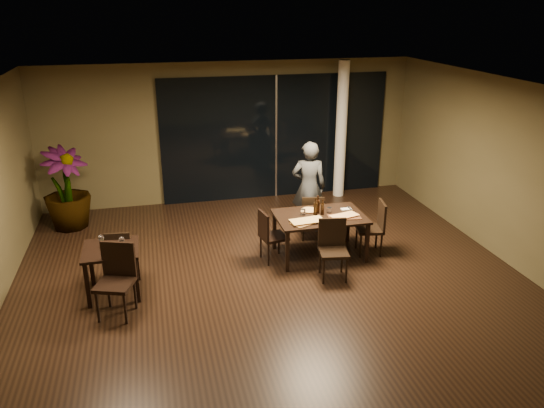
{
  "coord_description": "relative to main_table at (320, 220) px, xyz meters",
  "views": [
    {
      "loc": [
        -1.73,
        -7.09,
        4.13
      ],
      "look_at": [
        0.15,
        0.75,
        1.05
      ],
      "focal_mm": 35.0,
      "sensor_mm": 36.0,
      "label": 1
    }
  ],
  "objects": [
    {
      "name": "round_pizza",
      "position": [
        -0.11,
        0.25,
        0.08
      ],
      "size": [
        0.27,
        0.27,
        0.01
      ],
      "primitive_type": "cylinder",
      "color": "#BD3C15",
      "rests_on": "main_table"
    },
    {
      "name": "chair_main_left",
      "position": [
        -0.88,
        0.01,
        -0.17
      ],
      "size": [
        0.48,
        0.48,
        0.9
      ],
      "rotation": [
        0.0,
        0.0,
        1.74
      ],
      "color": "black",
      "rests_on": "ground"
    },
    {
      "name": "napkin_near",
      "position": [
        0.54,
        -0.14,
        0.08
      ],
      "size": [
        0.18,
        0.11,
        0.01
      ],
      "primitive_type": "cube",
      "rotation": [
        0.0,
        0.0,
        -0.03
      ],
      "color": "silver",
      "rests_on": "main_table"
    },
    {
      "name": "pizza_board_right",
      "position": [
        0.37,
        -0.17,
        0.08
      ],
      "size": [
        0.57,
        0.35,
        0.01
      ],
      "primitive_type": "cube",
      "rotation": [
        0.0,
        0.0,
        -0.14
      ],
      "color": "#422415",
      "rests_on": "main_table"
    },
    {
      "name": "wall_back",
      "position": [
        -1.0,
        3.25,
        0.82
      ],
      "size": [
        8.0,
        0.1,
        3.0
      ],
      "primitive_type": "cube",
      "color": "#4C4428",
      "rests_on": "ground"
    },
    {
      "name": "ground",
      "position": [
        -1.0,
        -0.8,
        -0.68
      ],
      "size": [
        8.0,
        8.0,
        0.0
      ],
      "primitive_type": "plane",
      "color": "black",
      "rests_on": "ground"
    },
    {
      "name": "tumbler_right",
      "position": [
        0.19,
        0.07,
        0.12
      ],
      "size": [
        0.08,
        0.08,
        0.1
      ],
      "primitive_type": "cylinder",
      "color": "white",
      "rests_on": "main_table"
    },
    {
      "name": "chair_main_near",
      "position": [
        -0.02,
        -0.73,
        -0.15
      ],
      "size": [
        0.5,
        0.5,
        0.95
      ],
      "rotation": [
        0.0,
        0.0,
        -0.16
      ],
      "color": "black",
      "rests_on": "ground"
    },
    {
      "name": "diner",
      "position": [
        0.13,
        1.1,
        0.2
      ],
      "size": [
        0.68,
        0.53,
        1.76
      ],
      "primitive_type": "imported",
      "rotation": [
        0.0,
        0.0,
        2.89
      ],
      "color": "#303235",
      "rests_on": "ground"
    },
    {
      "name": "bottle_c",
      "position": [
        -0.01,
        0.12,
        0.23
      ],
      "size": [
        0.07,
        0.07,
        0.32
      ],
      "primitive_type": null,
      "color": "black",
      "rests_on": "main_table"
    },
    {
      "name": "column",
      "position": [
        1.4,
        2.85,
        0.82
      ],
      "size": [
        0.24,
        0.24,
        3.0
      ],
      "primitive_type": "cylinder",
      "color": "white",
      "rests_on": "ground"
    },
    {
      "name": "bottle_a",
      "position": [
        -0.08,
        0.02,
        0.23
      ],
      "size": [
        0.07,
        0.07,
        0.31
      ],
      "primitive_type": null,
      "color": "black",
      "rests_on": "main_table"
    },
    {
      "name": "side_napkin",
      "position": [
        -3.38,
        -0.67,
        0.08
      ],
      "size": [
        0.19,
        0.13,
        0.01
      ],
      "primitive_type": "cube",
      "rotation": [
        0.0,
        0.0,
        -0.14
      ],
      "color": "white",
      "rests_on": "side_table"
    },
    {
      "name": "side_table",
      "position": [
        -3.4,
        -0.5,
        -0.05
      ],
      "size": [
        0.8,
        0.8,
        0.75
      ],
      "color": "black",
      "rests_on": "ground"
    },
    {
      "name": "wine_glass_a",
      "position": [
        -3.52,
        -0.45,
        0.17
      ],
      "size": [
        0.08,
        0.08,
        0.19
      ],
      "primitive_type": null,
      "color": "white",
      "rests_on": "side_table"
    },
    {
      "name": "wall_right",
      "position": [
        3.05,
        -0.8,
        0.82
      ],
      "size": [
        0.1,
        8.0,
        3.0
      ],
      "primitive_type": "cube",
      "color": "#4C4428",
      "rests_on": "ground"
    },
    {
      "name": "bottle_b",
      "position": [
        0.05,
        0.03,
        0.21
      ],
      "size": [
        0.06,
        0.06,
        0.26
      ],
      "primitive_type": null,
      "color": "black",
      "rests_on": "main_table"
    },
    {
      "name": "wine_glass_b",
      "position": [
        -3.23,
        -0.58,
        0.17
      ],
      "size": [
        0.09,
        0.09,
        0.19
      ],
      "primitive_type": null,
      "color": "white",
      "rests_on": "side_table"
    },
    {
      "name": "main_table",
      "position": [
        0.0,
        0.0,
        0.0
      ],
      "size": [
        1.5,
        1.0,
        0.75
      ],
      "color": "black",
      "rests_on": "ground"
    },
    {
      "name": "potted_plant",
      "position": [
        -4.33,
        2.32,
        0.12
      ],
      "size": [
        1.23,
        1.23,
        1.59
      ],
      "primitive_type": "imported",
      "rotation": [
        0.0,
        0.0,
        0.75
      ],
      "color": "#1B4E1A",
      "rests_on": "ground"
    },
    {
      "name": "ceiling",
      "position": [
        -1.0,
        -0.8,
        2.34
      ],
      "size": [
        8.0,
        8.0,
        0.04
      ],
      "primitive_type": "cube",
      "color": "silver",
      "rests_on": "wall_back"
    },
    {
      "name": "tumbler_left",
      "position": [
        -0.27,
        0.11,
        0.12
      ],
      "size": [
        0.08,
        0.08,
        0.1
      ],
      "primitive_type": "cylinder",
      "color": "white",
      "rests_on": "main_table"
    },
    {
      "name": "window_panel",
      "position": [
        0.0,
        3.16,
        0.67
      ],
      "size": [
        5.0,
        0.06,
        2.7
      ],
      "primitive_type": "cube",
      "color": "black",
      "rests_on": "ground"
    },
    {
      "name": "chair_side_near",
      "position": [
        -3.31,
        -1.05,
        -0.1
      ],
      "size": [
        0.61,
        0.61,
        1.03
      ],
      "rotation": [
        0.0,
        0.0,
        -0.34
      ],
      "color": "black",
      "rests_on": "ground"
    },
    {
      "name": "wall_front",
      "position": [
        -1.0,
        -4.85,
        0.82
      ],
      "size": [
        8.0,
        0.1,
        3.0
      ],
      "primitive_type": "cube",
      "color": "#4C4428",
      "rests_on": "ground"
    },
    {
      "name": "oblong_pizza_right",
      "position": [
        0.37,
        -0.17,
        0.1
      ],
      "size": [
        0.49,
        0.32,
        0.02
      ],
      "primitive_type": null,
      "rotation": [
        0.0,
        0.0,
        0.27
      ],
      "color": "maroon",
      "rests_on": "pizza_board_right"
    },
    {
      "name": "chair_main_right",
      "position": [
        0.96,
        -0.11,
        -0.15
      ],
      "size": [
        0.51,
        0.51,
        0.95
      ],
      "rotation": [
        0.0,
        0.0,
        -1.76
      ],
      "color": "black",
      "rests_on": "ground"
    },
    {
      "name": "napkin_far",
      "position": [
        0.53,
        0.16,
        0.08
      ],
      "size": [
        0.18,
        0.1,
        0.01
      ],
      "primitive_type": "cube",
      "rotation": [
        0.0,
        0.0,
        0.01
      ],
      "color": "white",
      "rests_on": "main_table"
    },
    {
      "name": "pizza_board_left",
      "position": [
        -0.3,
        -0.23,
        0.08
      ],
      "size": [
        0.62,
        0.49,
        0.01
      ],
      "primitive_type": "cube",
      "rotation": [
        0.0,
        0.0,
        0.43
      ],
      "color": "#4E3319",
      "rests_on": "main_table"
    },
    {
      "name": "chair_main_far",
      "position": [
        0.08,
        0.68,
        -0.19
      ],
      "size": [
        0.49,
        0.49,
        0.87
      ],
      "rotation": [
        0.0,
        0.0,
        2.9
      ],
      "color": "black",
      "rests_on": "ground"
    },
    {
      "name": "chair_side_far",
      "position": [
        -3.31,
        -0.09,
        -0.2
      ],
      "size": [
        0.44,
        0.44,
        0.85
      ],
      "rotation": [
        0.0,
        0.0,
        3.03
      ],
      "color": "black",
      "rests_on": "ground"
    },
    {
      "name": "oblong_pizza_left",
      "position": [
        -0.3,
        -0.23,
        0.1
      ],
      "size": [
        0.56,
        0.3,
        0.02
      ],
      "primitive_type": null,
      "rotation": [
        0.0,
        0.0,
        0.1
      ],
      "color": "maroon",
      "rests_on": "pizza_board_left"
    }
  ]
}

